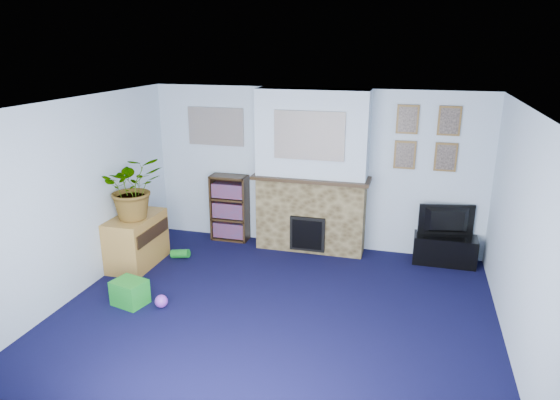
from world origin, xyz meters
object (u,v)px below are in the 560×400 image
(television, at_px, (447,221))
(sideboard, at_px, (137,241))
(bookshelf, at_px, (230,209))
(tv_stand, at_px, (445,248))

(television, relative_size, sideboard, 0.83)
(bookshelf, bearing_deg, television, -0.99)
(bookshelf, bearing_deg, tv_stand, -1.34)
(tv_stand, relative_size, bookshelf, 0.82)
(television, relative_size, bookshelf, 0.73)
(tv_stand, bearing_deg, television, 90.00)
(television, xyz_separation_m, sideboard, (-4.19, -1.19, -0.28))
(sideboard, bearing_deg, television, 15.84)
(bookshelf, height_order, sideboard, bookshelf)
(television, bearing_deg, tv_stand, 79.01)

